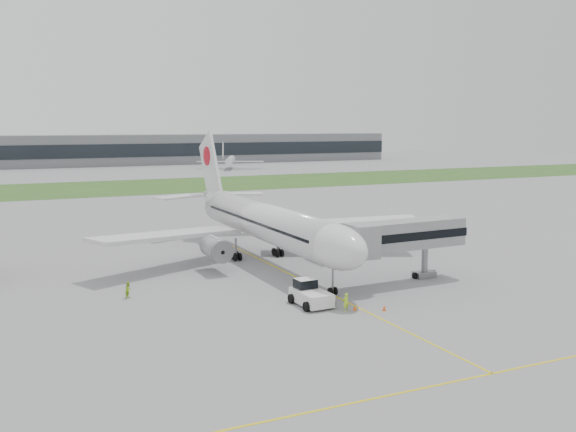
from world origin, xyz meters
name	(u,v)px	position (x,y,z in m)	size (l,w,h in m)	color
ground	(277,268)	(0.00, 0.00, 0.00)	(600.00, 600.00, 0.00)	gray
apron_markings	(294,276)	(0.00, -5.00, 0.00)	(70.00, 70.00, 0.04)	yellow
grass_strip	(114,188)	(0.00, 120.00, 0.01)	(600.00, 50.00, 0.02)	#285921
terminal_building	(70,151)	(0.00, 229.87, 7.00)	(320.00, 22.30, 14.00)	slate
airliner	(263,221)	(0.00, 4.87, 5.66)	(48.13, 53.95, 17.88)	silver
pushback_tug	(310,294)	(-4.01, -17.29, 1.18)	(3.57, 5.13, 2.57)	silver
jet_bridge	(401,236)	(10.00, -13.43, 5.66)	(16.52, 5.32, 7.65)	gray
safety_cone_left	(355,308)	(-0.81, -21.12, 0.26)	(0.38, 0.38, 0.52)	#F7530D
safety_cone_right	(384,308)	(1.83, -22.50, 0.28)	(0.41, 0.41, 0.57)	#F7530D
ground_crew_near	(346,302)	(-1.75, -20.90, 0.94)	(0.68, 0.45, 1.87)	#B7F528
ground_crew_far	(129,290)	(-20.73, -6.60, 0.91)	(0.88, 0.69, 1.82)	#9CD623
distant_aircraft_right	(230,169)	(59.59, 181.96, 0.00)	(28.25, 24.92, 10.80)	silver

